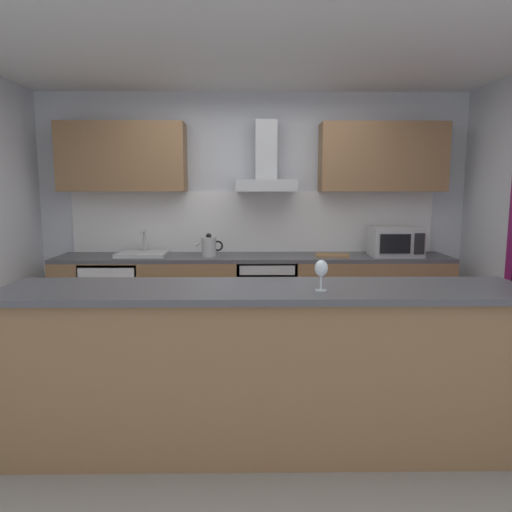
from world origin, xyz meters
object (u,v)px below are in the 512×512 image
at_px(refrigerator, 116,301).
at_px(sink, 143,253).
at_px(wine_glass, 321,269).
at_px(oven, 266,298).
at_px(kettle, 209,246).
at_px(chopping_board, 332,255).
at_px(microwave, 396,242).
at_px(range_hood, 266,169).

bearing_deg(refrigerator, sink, 2.67).
distance_m(refrigerator, wine_glass, 2.94).
xyz_separation_m(oven, wine_glass, (0.23, -2.21, 0.68)).
bearing_deg(oven, wine_glass, -83.93).
height_order(kettle, chopping_board, kettle).
relative_size(refrigerator, sink, 1.70).
bearing_deg(microwave, refrigerator, 179.50).
distance_m(range_hood, chopping_board, 1.12).
bearing_deg(kettle, range_hood, 15.58).
bearing_deg(oven, range_hood, 90.00).
relative_size(range_hood, chopping_board, 2.12).
relative_size(sink, kettle, 1.73).
relative_size(refrigerator, chopping_board, 2.50).
height_order(microwave, range_hood, range_hood).
bearing_deg(sink, kettle, -3.71).
xyz_separation_m(refrigerator, wine_glass, (1.80, -2.21, 0.72)).
xyz_separation_m(microwave, chopping_board, (-0.65, 0.00, -0.14)).
bearing_deg(kettle, sink, 176.29).
bearing_deg(refrigerator, oven, 0.10).
xyz_separation_m(oven, sink, (-1.27, 0.01, 0.47)).
xyz_separation_m(microwave, kettle, (-1.91, -0.01, -0.04)).
bearing_deg(kettle, oven, 3.29).
height_order(range_hood, wine_glass, range_hood).
bearing_deg(microwave, wine_glass, -116.57).
relative_size(refrigerator, microwave, 1.70).
relative_size(oven, chopping_board, 2.35).
bearing_deg(kettle, microwave, 0.17).
bearing_deg(chopping_board, kettle, -179.55).
xyz_separation_m(refrigerator, microwave, (2.89, -0.03, 0.62)).
xyz_separation_m(microwave, wine_glass, (-1.09, -2.18, 0.09)).
xyz_separation_m(kettle, chopping_board, (1.26, 0.01, -0.09)).
distance_m(sink, chopping_board, 1.95).
bearing_deg(microwave, sink, 179.14).
bearing_deg(range_hood, microwave, -6.77).
distance_m(oven, wine_glass, 2.32).
bearing_deg(wine_glass, chopping_board, 78.50).
distance_m(microwave, chopping_board, 0.66).
relative_size(wine_glass, chopping_board, 0.52).
bearing_deg(sink, chopping_board, -1.02).
bearing_deg(wine_glass, oven, 96.07).
relative_size(sink, range_hood, 0.69).
height_order(refrigerator, sink, sink).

